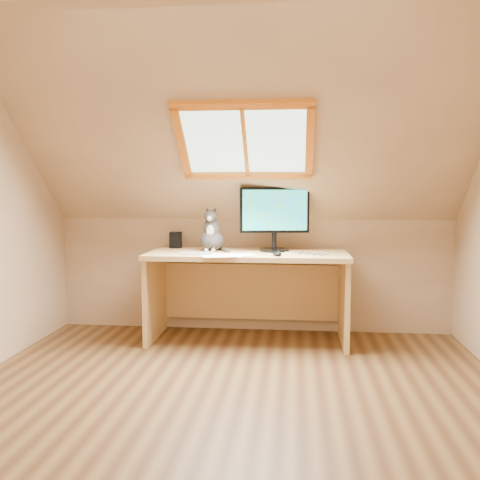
# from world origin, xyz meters

# --- Properties ---
(ground) EXTENTS (3.50, 3.50, 0.00)m
(ground) POSITION_xyz_m (0.00, 0.00, 0.00)
(ground) COLOR brown
(ground) RESTS_ON ground
(room_shell) EXTENTS (3.52, 3.52, 2.41)m
(room_shell) POSITION_xyz_m (0.00, -0.09, 1.43)
(room_shell) COLOR tan
(room_shell) RESTS_ON ground
(desk) EXTENTS (1.64, 0.72, 0.75)m
(desk) POSITION_xyz_m (-0.01, 1.45, 0.52)
(desk) COLOR tan
(desk) RESTS_ON ground
(monitor) EXTENTS (0.58, 0.24, 0.53)m
(monitor) POSITION_xyz_m (0.21, 1.45, 1.05)
(monitor) COLOR black
(monitor) RESTS_ON desk
(cat) EXTENTS (0.21, 0.25, 0.37)m
(cat) POSITION_xyz_m (-0.32, 1.45, 0.88)
(cat) COLOR #3E3A37
(cat) RESTS_ON desk
(desk_speaker) EXTENTS (0.10, 0.10, 0.14)m
(desk_speaker) POSITION_xyz_m (-0.67, 1.63, 0.82)
(desk_speaker) COLOR black
(desk_speaker) RESTS_ON desk
(graphics_tablet) EXTENTS (0.26, 0.19, 0.01)m
(graphics_tablet) POSITION_xyz_m (-0.41, 1.19, 0.75)
(graphics_tablet) COLOR #B2B2B7
(graphics_tablet) RESTS_ON desk
(mouse) EXTENTS (0.10, 0.13, 0.04)m
(mouse) POSITION_xyz_m (0.24, 1.14, 0.77)
(mouse) COLOR black
(mouse) RESTS_ON desk
(papers) EXTENTS (0.35, 0.30, 0.01)m
(papers) POSITION_xyz_m (-0.11, 1.12, 0.75)
(papers) COLOR white
(papers) RESTS_ON desk
(cables) EXTENTS (0.51, 0.26, 0.01)m
(cables) POSITION_xyz_m (0.43, 1.26, 0.75)
(cables) COLOR silver
(cables) RESTS_ON desk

